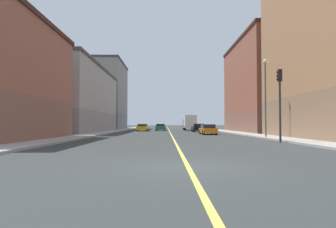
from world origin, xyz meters
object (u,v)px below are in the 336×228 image
(building_right_midblock, at_px, (71,100))
(car_yellow, at_px, (143,128))
(traffic_light_left_near, at_px, (280,95))
(car_green, at_px, (161,127))
(building_right_distant, at_px, (102,96))
(building_left_mid, at_px, (269,86))
(car_orange, at_px, (208,129))
(box_truck, at_px, (190,122))
(street_lamp_left_near, at_px, (265,90))
(car_black, at_px, (198,128))

(building_right_midblock, relative_size, car_yellow, 5.90)
(traffic_light_left_near, height_order, car_green, traffic_light_left_near)
(building_right_midblock, distance_m, building_right_distant, 22.57)
(building_right_midblock, distance_m, car_yellow, 13.55)
(building_left_mid, bearing_deg, car_orange, -140.12)
(car_yellow, bearing_deg, car_orange, -59.12)
(traffic_light_left_near, relative_size, box_truck, 0.74)
(building_right_distant, relative_size, car_orange, 3.79)
(building_left_mid, height_order, traffic_light_left_near, building_left_mid)
(car_green, distance_m, box_truck, 6.70)
(building_left_mid, bearing_deg, car_yellow, 162.16)
(building_right_distant, distance_m, street_lamp_left_near, 48.62)
(street_lamp_left_near, distance_m, car_green, 31.17)
(building_left_mid, xyz_separation_m, street_lamp_left_near, (-7.09, -19.00, -2.76))
(street_lamp_left_near, height_order, car_green, street_lamp_left_near)
(car_green, bearing_deg, car_orange, -71.90)
(car_orange, bearing_deg, car_black, 90.03)
(building_left_mid, height_order, car_green, building_left_mid)
(building_right_midblock, relative_size, car_black, 6.27)
(building_right_distant, xyz_separation_m, street_lamp_left_near, (24.76, -41.71, -3.32))
(box_truck, bearing_deg, car_orange, -88.79)
(street_lamp_left_near, distance_m, car_yellow, 29.41)
(car_orange, relative_size, car_yellow, 0.98)
(building_right_distant, xyz_separation_m, car_black, (20.63, -20.85, -7.28))
(car_yellow, bearing_deg, car_black, -26.75)
(building_left_mid, relative_size, car_green, 4.62)
(traffic_light_left_near, distance_m, car_yellow, 34.33)
(building_left_mid, distance_m, car_orange, 16.09)
(building_right_midblock, relative_size, box_truck, 3.52)
(building_right_distant, height_order, car_orange, building_right_distant)
(building_right_midblock, xyz_separation_m, street_lamp_left_near, (24.76, -19.31, -0.62))
(building_right_distant, xyz_separation_m, box_truck, (20.16, -9.56, -6.34))
(building_left_mid, xyz_separation_m, traffic_light_left_near, (-8.10, -25.05, -3.81))
(box_truck, bearing_deg, building_right_midblock, -147.50)
(car_black, distance_m, box_truck, 11.33)
(building_left_mid, bearing_deg, car_black, 170.58)
(car_green, height_order, car_yellow, car_green)
(car_black, bearing_deg, street_lamp_left_near, -78.80)
(car_orange, bearing_deg, traffic_light_left_near, -78.80)
(street_lamp_left_near, bearing_deg, box_truck, 98.15)
(street_lamp_left_near, bearing_deg, building_right_distant, 120.70)
(building_left_mid, xyz_separation_m, building_right_distant, (-31.85, 22.71, 0.56))
(building_right_midblock, bearing_deg, box_truck, 32.50)
(traffic_light_left_near, height_order, street_lamp_left_near, street_lamp_left_near)
(car_green, bearing_deg, street_lamp_left_near, -70.18)
(street_lamp_left_near, bearing_deg, car_green, 109.82)
(street_lamp_left_near, xyz_separation_m, car_yellow, (-13.73, 25.70, -3.98))
(street_lamp_left_near, height_order, car_orange, street_lamp_left_near)
(car_orange, relative_size, box_truck, 0.59)
(building_left_mid, distance_m, car_green, 21.34)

